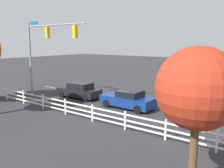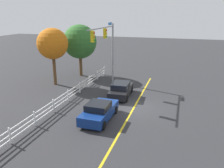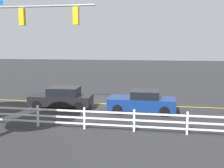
# 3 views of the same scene
# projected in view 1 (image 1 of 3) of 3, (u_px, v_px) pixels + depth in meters

# --- Properties ---
(ground_plane) EXTENTS (120.00, 120.00, 0.00)m
(ground_plane) POSITION_uv_depth(u_px,v_px,m) (112.00, 98.00, 22.70)
(ground_plane) COLOR #2D2D30
(lane_center_stripe) EXTENTS (28.00, 0.16, 0.01)m
(lane_center_stripe) POSITION_uv_depth(u_px,v_px,m) (150.00, 104.00, 20.37)
(lane_center_stripe) COLOR gold
(lane_center_stripe) RESTS_ON ground_plane
(signal_assembly) EXTENTS (7.26, 0.37, 7.06)m
(signal_assembly) POSITION_uv_depth(u_px,v_px,m) (44.00, 45.00, 21.27)
(signal_assembly) COLOR gray
(signal_assembly) RESTS_ON ground_plane
(car_1) EXTENTS (4.34, 2.00, 1.45)m
(car_1) POSITION_uv_depth(u_px,v_px,m) (128.00, 100.00, 19.07)
(car_1) COLOR navy
(car_1) RESTS_ON ground_plane
(car_2) EXTENTS (4.33, 2.03, 1.46)m
(car_2) POSITION_uv_depth(u_px,v_px,m) (79.00, 90.00, 22.53)
(car_2) COLOR black
(car_2) RESTS_ON ground_plane
(white_rail_fence) EXTENTS (26.10, 0.10, 1.15)m
(white_rail_fence) POSITION_uv_depth(u_px,v_px,m) (92.00, 113.00, 15.86)
(white_rail_fence) COLOR white
(white_rail_fence) RESTS_ON ground_plane
(tree_1) EXTENTS (2.92, 2.92, 5.13)m
(tree_1) POSITION_uv_depth(u_px,v_px,m) (197.00, 89.00, 8.16)
(tree_1) COLOR brown
(tree_1) RESTS_ON ground_plane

